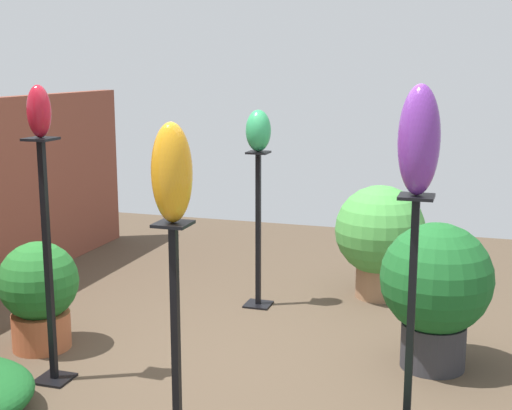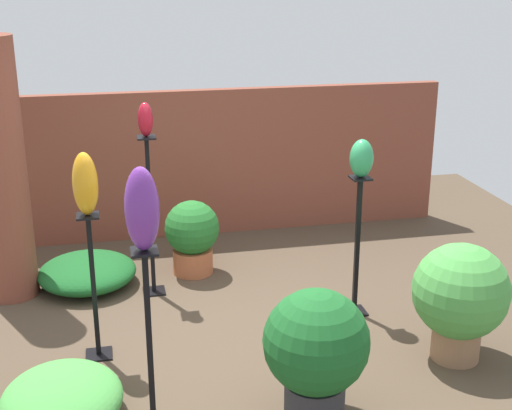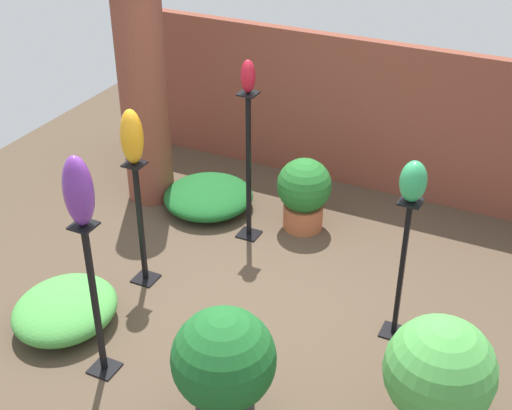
% 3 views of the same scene
% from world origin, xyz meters
% --- Properties ---
extents(ground_plane, '(8.00, 8.00, 0.00)m').
position_xyz_m(ground_plane, '(0.00, 0.00, 0.00)').
color(ground_plane, '#4C3D2D').
extents(brick_wall_back, '(5.60, 0.12, 1.60)m').
position_xyz_m(brick_wall_back, '(0.00, 2.46, 0.80)').
color(brick_wall_back, brown).
rests_on(brick_wall_back, ground).
extents(pedestal_violet, '(0.20, 0.20, 1.27)m').
position_xyz_m(pedestal_violet, '(-0.69, -1.06, 0.59)').
color(pedestal_violet, black).
rests_on(pedestal_violet, ground).
extents(pedestal_amber, '(0.20, 0.20, 1.15)m').
position_xyz_m(pedestal_amber, '(-1.03, 0.01, 0.52)').
color(pedestal_amber, black).
rests_on(pedestal_amber, ground).
extents(pedestal_jade, '(0.20, 0.20, 1.22)m').
position_xyz_m(pedestal_jade, '(1.13, 0.27, 0.56)').
color(pedestal_jade, black).
rests_on(pedestal_jade, ground).
extents(pedestal_ruby, '(0.20, 0.20, 1.46)m').
position_xyz_m(pedestal_ruby, '(-0.53, 1.03, 0.67)').
color(pedestal_ruby, black).
rests_on(pedestal_ruby, ground).
extents(art_vase_violet, '(0.20, 0.19, 0.51)m').
position_xyz_m(art_vase_violet, '(-0.69, -1.06, 1.53)').
color(art_vase_violet, '#6B2D8C').
rests_on(art_vase_violet, pedestal_violet).
extents(art_vase_amber, '(0.18, 0.19, 0.46)m').
position_xyz_m(art_vase_amber, '(-1.03, 0.01, 1.38)').
color(art_vase_amber, orange).
rests_on(art_vase_amber, pedestal_amber).
extents(art_vase_jade, '(0.19, 0.19, 0.31)m').
position_xyz_m(art_vase_jade, '(1.13, 0.27, 1.37)').
color(art_vase_jade, '#2D9356').
rests_on(art_vase_jade, pedestal_jade).
extents(art_vase_ruby, '(0.13, 0.14, 0.29)m').
position_xyz_m(art_vase_ruby, '(-0.53, 1.03, 1.61)').
color(art_vase_ruby, maroon).
rests_on(art_vase_ruby, pedestal_ruby).
extents(potted_plant_back_center, '(0.72, 0.72, 0.92)m').
position_xyz_m(potted_plant_back_center, '(1.63, -0.59, 0.52)').
color(potted_plant_back_center, '#936B4C').
rests_on(potted_plant_back_center, ground).
extents(potted_plant_mid_left, '(0.69, 0.69, 0.92)m').
position_xyz_m(potted_plant_mid_left, '(0.35, -1.11, 0.52)').
color(potted_plant_mid_left, '#2D2D33').
rests_on(potted_plant_mid_left, ground).
extents(potted_plant_walkway_edge, '(0.52, 0.52, 0.73)m').
position_xyz_m(potted_plant_walkway_edge, '(-0.12, 1.39, 0.40)').
color(potted_plant_walkway_edge, '#B25B38').
rests_on(potted_plant_walkway_edge, ground).
extents(foliage_bed_east, '(0.79, 0.88, 0.31)m').
position_xyz_m(foliage_bed_east, '(-1.26, -0.77, 0.16)').
color(foliage_bed_east, '#479942').
rests_on(foliage_bed_east, ground).
extents(foliage_bed_west, '(0.90, 0.91, 0.27)m').
position_xyz_m(foliage_bed_west, '(-1.12, 1.30, 0.13)').
color(foliage_bed_west, '#195923').
rests_on(foliage_bed_west, ground).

